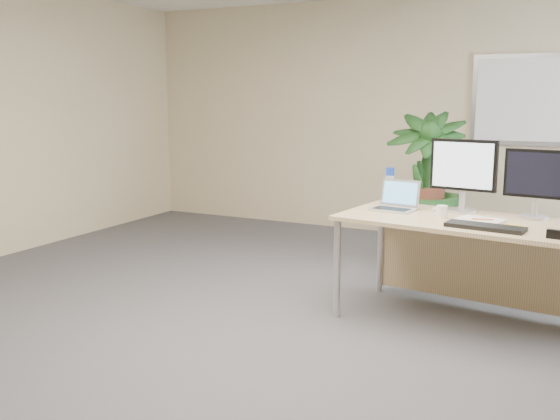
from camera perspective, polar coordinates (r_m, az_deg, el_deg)
The scene contains 14 objects.
floor at distance 3.86m, azimuth -2.77°, elevation -13.89°, with size 8.00×8.00×0.00m, color #4B4A50.
back_wall at distance 7.28m, azimuth 12.79°, elevation 8.23°, with size 7.00×0.04×2.70m, color beige.
whiteboard at distance 7.06m, azimuth 22.41°, elevation 9.28°, with size 1.30×0.04×0.95m.
desk at distance 4.56m, azimuth 18.52°, elevation -2.76°, with size 2.06×1.09×0.75m.
floor_plant at distance 6.01m, azimuth 12.97°, elevation 2.08°, with size 0.84×0.84×1.50m, color #173C16.
monitor_left at distance 4.69m, azimuth 16.41°, elevation 3.46°, with size 0.48×0.22×0.53m.
monitor_right at distance 4.60m, azimuth 22.42°, elevation 2.61°, with size 0.43×0.20×0.48m.
laptop at distance 4.72m, azimuth 10.56°, elevation 0.72°, with size 0.34×0.30×0.22m.
keyboard at distance 4.18m, azimuth 18.24°, elevation -1.47°, with size 0.49×0.16×0.03m, color black.
coffee_mug at distance 4.46m, azimuth 14.55°, elevation -0.16°, with size 0.11×0.08×0.09m.
spiral_notebook at distance 4.44m, azimuth 17.85°, elevation -0.87°, with size 0.29×0.22×0.01m, color white.
orange_pen at distance 4.41m, azimuth 18.00°, elevation -0.81°, with size 0.01×0.01×0.14m, color orange.
yellow_highlighter at distance 4.30m, azimuth 20.73°, elevation -1.38°, with size 0.02×0.02×0.11m, color yellow.
water_bottle at distance 4.97m, azimuth 9.99°, elevation 2.14°, with size 0.07×0.07×0.29m.
Camera 1 is at (1.72, -3.07, 1.58)m, focal length 40.00 mm.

